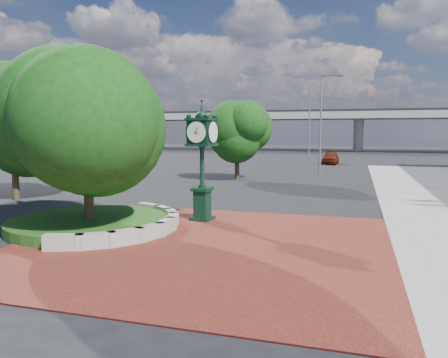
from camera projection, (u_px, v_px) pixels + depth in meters
ground at (212, 238)px, 15.41m from camera, size 200.00×200.00×0.00m
plaza at (203, 244)px, 14.46m from camera, size 12.00×12.00×0.04m
planter_wall at (143, 225)px, 16.17m from camera, size 2.96×6.77×0.54m
grass_bed at (90, 223)px, 16.84m from camera, size 6.10×6.10×0.40m
overpass at (330, 116)px, 81.32m from camera, size 90.00×12.00×7.50m
tree_planter at (86, 132)px, 16.45m from camera, size 5.20×5.20×6.33m
tree_northwest at (13, 124)px, 23.47m from camera, size 5.60×5.60×6.93m
tree_street at (237, 138)px, 33.33m from camera, size 4.40×4.40×5.45m
post_clock at (202, 156)px, 18.05m from camera, size 1.13×1.13×4.96m
parked_car at (330, 157)px, 49.81m from camera, size 1.89×4.34×1.46m
street_lamp_near at (323, 118)px, 35.79m from camera, size 1.82×0.61×8.23m
street_lamp_far at (311, 116)px, 57.00m from camera, size 2.17×0.57×9.74m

